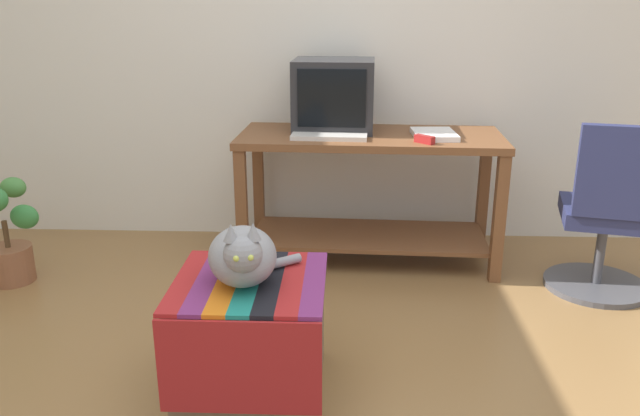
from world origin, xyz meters
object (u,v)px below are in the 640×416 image
object	(u,v)px
keyboard	(329,136)
ottoman_with_blanket	(251,335)
cat	(243,255)
potted_plant	(2,235)
office_chair	(607,221)
book	(434,134)
desk	(370,175)
tv_monitor	(334,96)
stapler	(424,139)

from	to	relation	value
keyboard	ottoman_with_blanket	world-z (taller)	keyboard
cat	ottoman_with_blanket	bearing A→B (deg)	50.40
keyboard	ottoman_with_blanket	xyz separation A→B (m)	(-0.26, -1.19, -0.52)
keyboard	cat	distance (m)	1.26
potted_plant	office_chair	bearing A→B (deg)	0.14
book	ottoman_with_blanket	bearing A→B (deg)	-126.12
desk	book	world-z (taller)	book
tv_monitor	cat	distance (m)	1.53
office_chair	stapler	world-z (taller)	office_chair
book	ottoman_with_blanket	world-z (taller)	book
tv_monitor	office_chair	xyz separation A→B (m)	(1.37, -0.52, -0.54)
book	cat	size ratio (longest dim) A/B	0.73
book	potted_plant	bearing A→B (deg)	-174.06
ottoman_with_blanket	cat	size ratio (longest dim) A/B	1.45
book	stapler	bearing A→B (deg)	-117.02
book	potted_plant	xyz separation A→B (m)	(-2.25, -0.35, -0.48)
cat	stapler	world-z (taller)	stapler
potted_plant	tv_monitor	bearing A→B (deg)	17.05
tv_monitor	stapler	size ratio (longest dim) A/B	4.15
tv_monitor	stapler	xyz separation A→B (m)	(0.47, -0.33, -0.17)
tv_monitor	book	bearing A→B (deg)	-14.82
cat	book	bearing A→B (deg)	46.30
cat	stapler	distance (m)	1.38
book	ottoman_with_blanket	xyz separation A→B (m)	(-0.82, -1.26, -0.52)
book	office_chair	world-z (taller)	office_chair
ottoman_with_blanket	office_chair	size ratio (longest dim) A/B	0.64
ottoman_with_blanket	potted_plant	world-z (taller)	potted_plant
cat	tv_monitor	bearing A→B (deg)	67.89
tv_monitor	potted_plant	distance (m)	1.90
tv_monitor	ottoman_with_blanket	xyz separation A→B (m)	(-0.28, -1.43, -0.69)
book	cat	world-z (taller)	book
ottoman_with_blanket	potted_plant	distance (m)	1.69
cat	office_chair	bearing A→B (deg)	18.75
keyboard	ottoman_with_blanket	bearing A→B (deg)	-99.02
book	keyboard	bearing A→B (deg)	-176.41
tv_monitor	keyboard	distance (m)	0.30
ottoman_with_blanket	stapler	distance (m)	1.43
keyboard	book	xyz separation A→B (m)	(0.56, 0.06, 0.00)
office_chair	ottoman_with_blanket	bearing A→B (deg)	41.90
ottoman_with_blanket	potted_plant	size ratio (longest dim) A/B	0.99
book	cat	distance (m)	1.54
tv_monitor	stapler	world-z (taller)	tv_monitor
tv_monitor	office_chair	distance (m)	1.56
tv_monitor	book	xyz separation A→B (m)	(0.54, -0.17, -0.18)
desk	tv_monitor	xyz separation A→B (m)	(-0.20, 0.11, 0.42)
office_chair	keyboard	bearing A→B (deg)	1.47
keyboard	stapler	distance (m)	0.50
ottoman_with_blanket	desk	bearing A→B (deg)	69.87
ottoman_with_blanket	stapler	world-z (taller)	stapler
tv_monitor	potted_plant	bearing A→B (deg)	-160.43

